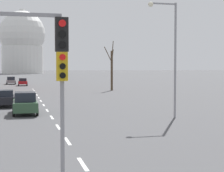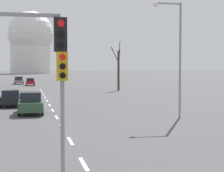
# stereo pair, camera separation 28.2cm
# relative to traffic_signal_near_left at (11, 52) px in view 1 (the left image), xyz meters

# --- Properties ---
(lane_stripe_1) EXTENTS (0.16, 2.00, 0.01)m
(lane_stripe_1) POSITION_rel_traffic_signal_near_left_xyz_m (2.50, 3.14, -4.07)
(lane_stripe_1) COLOR silver
(lane_stripe_1) RESTS_ON ground_plane
(lane_stripe_2) EXTENTS (0.16, 2.00, 0.01)m
(lane_stripe_2) POSITION_rel_traffic_signal_near_left_xyz_m (2.50, 7.64, -4.07)
(lane_stripe_2) COLOR silver
(lane_stripe_2) RESTS_ON ground_plane
(lane_stripe_3) EXTENTS (0.16, 2.00, 0.01)m
(lane_stripe_3) POSITION_rel_traffic_signal_near_left_xyz_m (2.50, 12.14, -4.07)
(lane_stripe_3) COLOR silver
(lane_stripe_3) RESTS_ON ground_plane
(lane_stripe_4) EXTENTS (0.16, 2.00, 0.01)m
(lane_stripe_4) POSITION_rel_traffic_signal_near_left_xyz_m (2.50, 16.64, -4.07)
(lane_stripe_4) COLOR silver
(lane_stripe_4) RESTS_ON ground_plane
(lane_stripe_5) EXTENTS (0.16, 2.00, 0.01)m
(lane_stripe_5) POSITION_rel_traffic_signal_near_left_xyz_m (2.50, 21.14, -4.07)
(lane_stripe_5) COLOR silver
(lane_stripe_5) RESTS_ON ground_plane
(lane_stripe_6) EXTENTS (0.16, 2.00, 0.01)m
(lane_stripe_6) POSITION_rel_traffic_signal_near_left_xyz_m (2.50, 25.64, -4.07)
(lane_stripe_6) COLOR silver
(lane_stripe_6) RESTS_ON ground_plane
(lane_stripe_7) EXTENTS (0.16, 2.00, 0.01)m
(lane_stripe_7) POSITION_rel_traffic_signal_near_left_xyz_m (2.50, 30.14, -4.07)
(lane_stripe_7) COLOR silver
(lane_stripe_7) RESTS_ON ground_plane
(lane_stripe_8) EXTENTS (0.16, 2.00, 0.01)m
(lane_stripe_8) POSITION_rel_traffic_signal_near_left_xyz_m (2.50, 34.64, -4.07)
(lane_stripe_8) COLOR silver
(lane_stripe_8) RESTS_ON ground_plane
(lane_stripe_9) EXTENTS (0.16, 2.00, 0.01)m
(lane_stripe_9) POSITION_rel_traffic_signal_near_left_xyz_m (2.50, 39.14, -4.07)
(lane_stripe_9) COLOR silver
(lane_stripe_9) RESTS_ON ground_plane
(lane_stripe_10) EXTENTS (0.16, 2.00, 0.01)m
(lane_stripe_10) POSITION_rel_traffic_signal_near_left_xyz_m (2.50, 43.64, -4.07)
(lane_stripe_10) COLOR silver
(lane_stripe_10) RESTS_ON ground_plane
(lane_stripe_11) EXTENTS (0.16, 2.00, 0.01)m
(lane_stripe_11) POSITION_rel_traffic_signal_near_left_xyz_m (2.50, 48.14, -4.07)
(lane_stripe_11) COLOR silver
(lane_stripe_11) RESTS_ON ground_plane
(lane_stripe_12) EXTENTS (0.16, 2.00, 0.01)m
(lane_stripe_12) POSITION_rel_traffic_signal_near_left_xyz_m (2.50, 52.64, -4.07)
(lane_stripe_12) COLOR silver
(lane_stripe_12) RESTS_ON ground_plane
(traffic_signal_near_left) EXTENTS (2.47, 0.34, 5.35)m
(traffic_signal_near_left) POSITION_rel_traffic_signal_near_left_xyz_m (0.00, 0.00, 0.00)
(traffic_signal_near_left) COLOR gray
(traffic_signal_near_left) RESTS_ON ground_plane
(traffic_signal_centre_tall) EXTENTS (0.36, 0.34, 4.26)m
(traffic_signal_centre_tall) POSITION_rel_traffic_signal_near_left_xyz_m (1.58, 1.72, -1.08)
(traffic_signal_centre_tall) COLOR gray
(traffic_signal_centre_tall) RESTS_ON ground_plane
(street_lamp_right) EXTENTS (2.15, 0.36, 8.23)m
(street_lamp_right) POSITION_rel_traffic_signal_near_left_xyz_m (10.75, 14.38, 0.98)
(street_lamp_right) COLOR gray
(street_lamp_right) RESTS_ON ground_plane
(sedan_near_left) EXTENTS (1.77, 3.80, 1.48)m
(sedan_near_left) POSITION_rel_traffic_signal_near_left_xyz_m (0.97, 64.64, -3.31)
(sedan_near_left) COLOR maroon
(sedan_near_left) RESTS_ON ground_plane
(sedan_near_right) EXTENTS (1.94, 4.50, 1.61)m
(sedan_near_right) POSITION_rel_traffic_signal_near_left_xyz_m (-1.37, 71.86, -3.26)
(sedan_near_right) COLOR slate
(sedan_near_right) RESTS_ON ground_plane
(sedan_mid_centre) EXTENTS (1.87, 3.83, 1.56)m
(sedan_mid_centre) POSITION_rel_traffic_signal_near_left_xyz_m (-1.07, 25.01, -3.27)
(sedan_mid_centre) COLOR black
(sedan_mid_centre) RESTS_ON ground_plane
(sedan_far_left) EXTENTS (1.89, 4.53, 1.72)m
(sedan_far_left) POSITION_rel_traffic_signal_near_left_xyz_m (0.66, 19.11, -3.22)
(sedan_far_left) COLOR #2D4C33
(sedan_far_left) RESTS_ON ground_plane
(bare_tree_right_near) EXTENTS (2.13, 2.50, 7.83)m
(bare_tree_right_near) POSITION_rel_traffic_signal_near_left_xyz_m (14.27, 45.85, -0.60)
(bare_tree_right_near) COLOR #473828
(bare_tree_right_near) RESTS_ON ground_plane
(capitol_dome) EXTENTS (25.62, 25.62, 36.18)m
(capitol_dome) POSITION_rel_traffic_signal_near_left_xyz_m (2.50, 206.98, 13.55)
(capitol_dome) COLOR silver
(capitol_dome) RESTS_ON ground_plane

